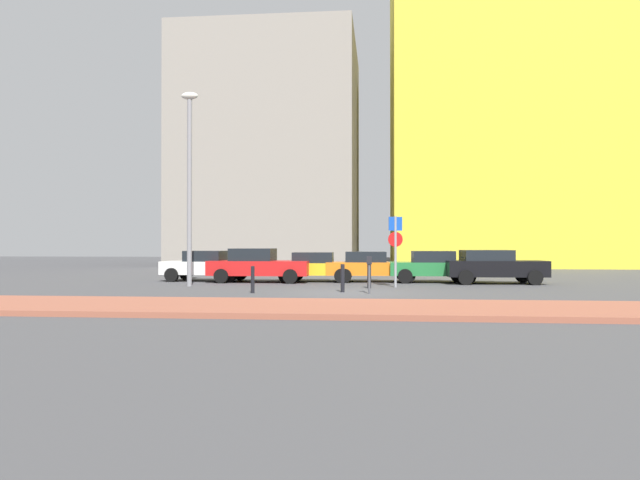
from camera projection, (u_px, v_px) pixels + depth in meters
name	position (u px, v px, depth m)	size (l,w,h in m)	color
ground_plane	(350.00, 293.00, 21.32)	(120.00, 120.00, 0.00)	#424244
sidewalk_brick	(338.00, 308.00, 15.52)	(40.00, 4.00, 0.14)	#93513D
parked_car_white	(207.00, 265.00, 28.18)	(4.13, 2.14, 1.42)	white
parked_car_red	(258.00, 265.00, 27.33)	(4.57, 2.09, 1.54)	red
parked_car_yellow	(316.00, 266.00, 27.77)	(3.95, 2.09, 1.35)	gold
parked_car_orange	(372.00, 266.00, 27.54)	(4.43, 2.06, 1.39)	orange
parked_car_green	(434.00, 266.00, 27.21)	(4.09, 2.07, 1.42)	#237238
parked_car_black	(493.00, 266.00, 26.24)	(4.37, 2.20, 1.47)	black
parking_sign_post	(395.00, 243.00, 24.04)	(0.59, 0.18, 2.85)	gray
parking_meter	(369.00, 269.00, 20.92)	(0.18, 0.14, 1.31)	#4C4C51
street_lamp	(190.00, 174.00, 24.63)	(0.70, 0.36, 7.98)	gray
traffic_bollard_near	(253.00, 280.00, 21.17)	(0.13, 0.13, 0.95)	black
traffic_bollard_mid	(369.00, 276.00, 23.53)	(0.15, 0.15, 0.95)	black
traffic_bollard_far	(343.00, 278.00, 21.59)	(0.14, 0.14, 1.01)	black
building_colorful_midrise	(491.00, 93.00, 50.89)	(16.79, 17.93, 29.09)	gold
building_under_construction	(272.00, 155.00, 52.00)	(14.48, 14.32, 19.00)	gray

